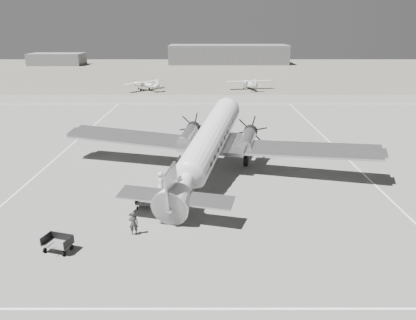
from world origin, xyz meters
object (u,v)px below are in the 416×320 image
object	(u,v)px
shed_secondary	(57,59)
baggage_cart_far	(58,244)
ramp_agent	(147,197)
hangar_main	(228,54)
baggage_cart_near	(146,203)
dc3_airliner	(208,146)
passenger	(161,182)
ground_crew	(134,223)
light_plane_left	(145,86)
light_plane_right	(250,85)

from	to	relation	value
shed_secondary	baggage_cart_far	bearing A→B (deg)	-70.58
shed_secondary	ramp_agent	size ratio (longest dim) A/B	12.20
hangar_main	shed_secondary	distance (m)	60.22
baggage_cart_near	baggage_cart_far	xyz separation A→B (m)	(-4.40, -6.15, 0.07)
dc3_airliner	passenger	size ratio (longest dim) A/B	17.63
hangar_main	baggage_cart_near	xyz separation A→B (m)	(-11.99, -122.55, -2.88)
baggage_cart_far	ground_crew	bearing A→B (deg)	42.79
shed_secondary	passenger	distance (m)	124.45
shed_secondary	light_plane_left	xyz separation A→B (m)	(39.51, -59.24, -0.99)
shed_secondary	ground_crew	distance (m)	130.71
hangar_main	light_plane_right	size ratio (longest dim) A/B	4.24
shed_secondary	light_plane_left	size ratio (longest dim) A/B	1.84
baggage_cart_far	ground_crew	size ratio (longest dim) A/B	1.08
light_plane_left	ramp_agent	distance (m)	58.63
light_plane_right	passenger	size ratio (longest dim) A/B	5.77
dc3_airliner	ground_crew	bearing A→B (deg)	-99.26
dc3_airliner	baggage_cart_far	world-z (taller)	dc3_airliner
baggage_cart_far	hangar_main	bearing A→B (deg)	99.52
ground_crew	passenger	world-z (taller)	passenger
light_plane_left	light_plane_right	size ratio (longest dim) A/B	0.99
light_plane_left	baggage_cart_far	bearing A→B (deg)	-136.26
light_plane_right	ground_crew	world-z (taller)	light_plane_right
light_plane_left	baggage_cart_near	bearing A→B (deg)	-131.61
shed_secondary	baggage_cart_near	xyz separation A→B (m)	(48.01, -117.55, -1.58)
baggage_cart_near	ramp_agent	xyz separation A→B (m)	(0.08, 0.30, 0.31)
baggage_cart_far	passenger	distance (m)	10.61
shed_secondary	dc3_airliner	xyz separation A→B (m)	(52.68, -110.80, 0.88)
baggage_cart_far	ramp_agent	size ratio (longest dim) A/B	1.18
baggage_cart_near	passenger	bearing A→B (deg)	78.99
hangar_main	ramp_agent	bearing A→B (deg)	-95.56
baggage_cart_near	passenger	xyz separation A→B (m)	(0.81, 3.08, 0.43)
shed_secondary	ramp_agent	xyz separation A→B (m)	(48.09, -117.24, -1.26)
hangar_main	dc3_airliner	distance (m)	116.04
hangar_main	ground_crew	bearing A→B (deg)	-95.48
light_plane_right	passenger	bearing A→B (deg)	-114.61
shed_secondary	light_plane_right	distance (m)	84.55
hangar_main	passenger	world-z (taller)	hangar_main
baggage_cart_near	baggage_cart_far	world-z (taller)	baggage_cart_far
shed_secondary	ground_crew	size ratio (longest dim) A/B	11.13
baggage_cart_far	baggage_cart_near	bearing A→B (deg)	71.20
dc3_airliner	baggage_cart_near	bearing A→B (deg)	-109.88
baggage_cart_near	ramp_agent	world-z (taller)	ramp_agent
hangar_main	dc3_airliner	world-z (taller)	hangar_main
hangar_main	ground_crew	xyz separation A→B (m)	(-12.16, -126.63, -2.49)
light_plane_left	passenger	xyz separation A→B (m)	(9.32, -55.22, -0.15)
light_plane_left	ramp_agent	xyz separation A→B (m)	(8.59, -58.00, -0.28)
shed_secondary	light_plane_right	size ratio (longest dim) A/B	1.82
hangar_main	baggage_cart_near	size ratio (longest dim) A/B	27.95
hangar_main	ground_crew	distance (m)	127.24
light_plane_left	baggage_cart_far	size ratio (longest dim) A/B	5.61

